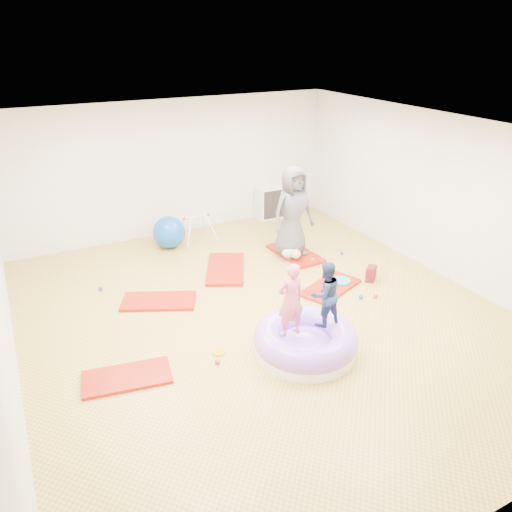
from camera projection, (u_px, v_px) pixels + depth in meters
room at (266, 232)px, 7.14m from camera, size 7.01×8.01×2.81m
gym_mat_front_left at (127, 377)px, 6.34m from camera, size 1.18×0.73×0.05m
gym_mat_mid_left at (159, 301)px, 8.09m from camera, size 1.31×1.03×0.05m
gym_mat_center_back at (226, 269)px, 9.17m from camera, size 1.17×1.47×0.05m
gym_mat_right at (330, 287)px, 8.53m from camera, size 1.27×0.96×0.05m
gym_mat_rear_right at (295, 253)px, 9.79m from camera, size 0.69×1.26×0.05m
inflatable_cushion at (305, 341)px, 6.80m from camera, size 1.42×1.42×0.45m
child_pink at (291, 296)px, 6.40m from camera, size 0.38×0.26×1.04m
child_navy at (325, 291)px, 6.64m from camera, size 0.46×0.36×0.93m
adult_caregiver at (293, 212)px, 9.36m from camera, size 0.88×0.60×1.74m
infant at (292, 252)px, 9.50m from camera, size 0.38×0.39×0.23m
ball_pit_balls at (289, 297)px, 8.19m from camera, size 4.59×3.34×0.07m
exercise_ball_blue at (169, 232)px, 10.01m from camera, size 0.65×0.65×0.65m
exercise_ball_orange at (165, 233)px, 10.33m from camera, size 0.38×0.38×0.38m
infant_play_gym at (197, 224)px, 10.33m from camera, size 0.71×0.67×0.54m
cube_shelf at (273, 202)px, 11.57m from camera, size 0.76×0.37×0.76m
balance_disc at (341, 282)px, 8.68m from camera, size 0.34×0.34×0.07m
backpack at (371, 274)px, 8.75m from camera, size 0.27×0.25×0.27m
yellow_toy at (219, 352)px, 6.84m from camera, size 0.18×0.18×0.03m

